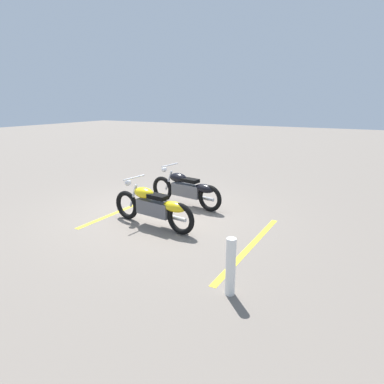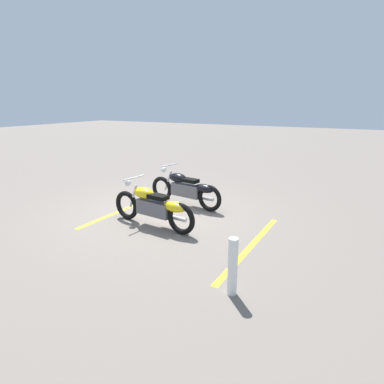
% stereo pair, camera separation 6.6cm
% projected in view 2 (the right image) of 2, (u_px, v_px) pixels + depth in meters
% --- Properties ---
extents(ground_plane, '(60.00, 60.00, 0.00)m').
position_uv_depth(ground_plane, '(158.00, 212.00, 7.93)').
color(ground_plane, slate).
extents(motorcycle_bright_foreground, '(2.23, 0.62, 1.04)m').
position_uv_depth(motorcycle_bright_foreground, '(154.00, 206.00, 6.92)').
color(motorcycle_bright_foreground, black).
rests_on(motorcycle_bright_foreground, ground).
extents(motorcycle_dark_foreground, '(2.22, 0.63, 1.04)m').
position_uv_depth(motorcycle_dark_foreground, '(186.00, 189.00, 8.32)').
color(motorcycle_dark_foreground, black).
rests_on(motorcycle_dark_foreground, ground).
extents(bollard_post, '(0.14, 0.14, 0.85)m').
position_uv_depth(bollard_post, '(233.00, 267.00, 4.46)').
color(bollard_post, white).
rests_on(bollard_post, ground).
extents(parking_stripe_near, '(0.21, 3.20, 0.01)m').
position_uv_depth(parking_stripe_near, '(126.00, 209.00, 8.21)').
color(parking_stripe_near, yellow).
rests_on(parking_stripe_near, ground).
extents(parking_stripe_mid, '(0.21, 3.20, 0.01)m').
position_uv_depth(parking_stripe_mid, '(251.00, 246.00, 6.08)').
color(parking_stripe_mid, yellow).
rests_on(parking_stripe_mid, ground).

